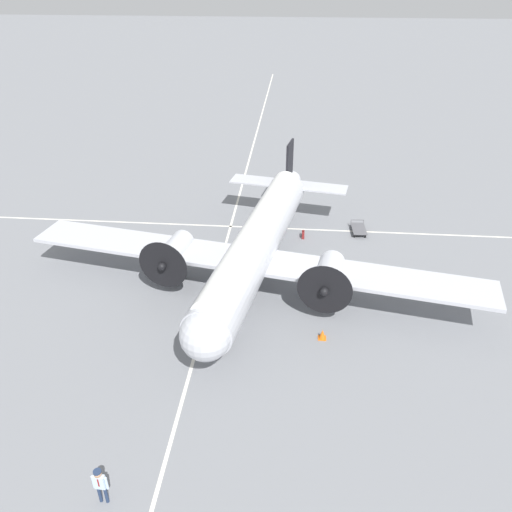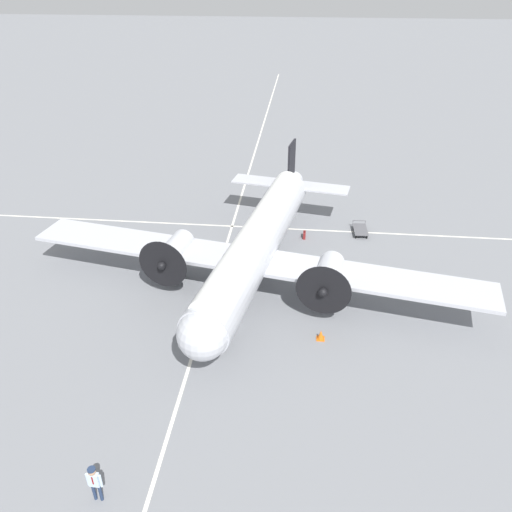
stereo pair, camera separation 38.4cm
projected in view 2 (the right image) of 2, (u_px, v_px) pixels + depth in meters
name	position (u px, v px, depth m)	size (l,w,h in m)	color
ground_plane	(256.00, 279.00, 29.47)	(300.00, 300.00, 0.00)	slate
apron_line_eastwest	(217.00, 277.00, 29.68)	(120.00, 0.16, 0.01)	silver
apron_line_northsouth	(265.00, 228.00, 35.04)	(0.16, 120.00, 0.01)	silver
airliner_main	(254.00, 246.00, 27.90)	(19.12, 25.88, 5.54)	silver
crew_foreground	(94.00, 480.00, 16.98)	(0.29, 0.56, 1.66)	navy
suitcase_near_door	(304.00, 235.00, 33.66)	(0.49, 0.16, 0.49)	maroon
baggage_cart	(360.00, 230.00, 34.20)	(1.82, 1.00, 0.56)	#56565B
traffic_cone	(321.00, 335.00, 24.72)	(0.41, 0.41, 0.53)	orange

